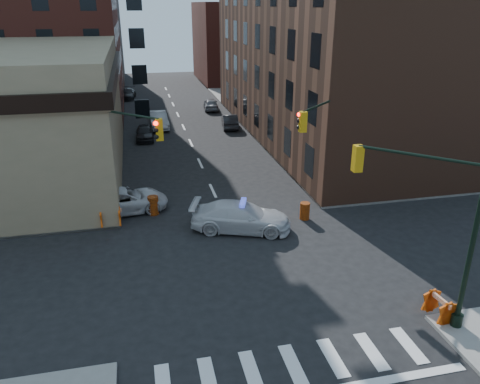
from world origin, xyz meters
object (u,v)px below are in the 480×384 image
pickup (124,201)px  barricade_se_a (439,307)px  parked_car_wfar (158,120)px  barrel_road (305,211)px  pedestrian_a (110,208)px  parked_car_wnear (145,133)px  police_car (241,217)px  pedestrian_b (53,195)px  barricade_nw_a (111,217)px  barrel_bank (153,205)px  parked_car_enear (230,121)px

pickup → barricade_se_a: (12.20, -13.50, -0.12)m
parked_car_wfar → barrel_road: bearing=-76.7°
pedestrian_a → barricade_se_a: pedestrian_a is taller
parked_car_wnear → barricade_se_a: size_ratio=3.22×
police_car → parked_car_wnear: 20.67m
parked_car_wnear → pedestrian_b: (-5.98, -15.00, 0.31)m
parked_car_wnear → barricade_se_a: 31.49m
pickup → barricade_nw_a: bearing=153.8°
parked_car_wfar → barrel_bank: (-1.59, -21.21, -0.24)m
pickup → pedestrian_a: (-0.70, -1.80, 0.35)m
pickup → parked_car_wnear: 16.32m
parked_car_wnear → barricade_se_a: bearing=-68.7°
parked_car_wfar → barrel_road: 24.84m
barrel_road → barrel_bank: barrel_bank is taller
pickup → parked_car_wnear: bearing=-14.2°
police_car → barrel_road: (3.95, 0.57, -0.29)m
parked_car_wnear → pedestrian_b: bearing=-109.7°
parked_car_wfar → pickup: bearing=-102.2°
parked_car_wfar → barricade_se_a: (8.90, -33.96, -0.20)m
barrel_road → barricade_nw_a: 11.08m
pedestrian_b → parked_car_enear: bearing=32.6°
barrel_bank → parked_car_enear: bearing=66.2°
pickup → barrel_bank: bearing=-121.4°
pickup → parked_car_wfar: size_ratio=1.07×
police_car → pedestrian_a: (-7.06, 2.14, 0.28)m
police_car → parked_car_wfar: size_ratio=1.12×
pedestrian_b → barricade_se_a: (16.38, -14.72, -0.37)m
police_car → barricade_se_a: bearing=-129.9°
pedestrian_b → pickup: bearing=-34.2°
parked_car_enear → barricade_nw_a: 23.75m
parked_car_enear → barricade_se_a: (1.83, -32.41, -0.08)m
police_car → barrel_bank: (-4.65, 3.20, -0.23)m
parked_car_wnear → parked_car_wfar: (1.50, 4.24, 0.13)m
parked_car_wnear → police_car: bearing=-75.2°
parked_car_wnear → barrel_road: 21.35m
police_car → pickup: (-6.36, 3.94, -0.07)m
barrel_road → barricade_se_a: barricade_se_a is taller
pickup → parked_car_enear: 21.57m
barricade_se_a → barrel_bank: bearing=34.6°
barrel_bank → pickup: bearing=156.4°
pedestrian_a → pedestrian_b: size_ratio=1.11×
pickup → parked_car_wfar: parked_car_wfar is taller
barricade_nw_a → barrel_bank: bearing=28.8°
police_car → pedestrian_a: 7.38m
parked_car_wfar → barricade_nw_a: bearing=-103.1°
barrel_road → pedestrian_b: bearing=162.4°
pedestrian_b → barricade_nw_a: bearing=-61.7°
parked_car_wnear → barrel_road: (8.50, -19.59, -0.17)m
police_car → parked_car_enear: bearing=8.8°
parked_car_enear → pedestrian_b: (-14.55, -17.69, 0.30)m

